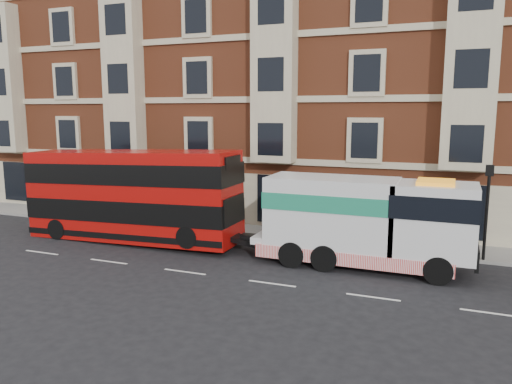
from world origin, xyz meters
TOP-DOWN VIEW (x-y plane):
  - ground at (0.00, 0.00)m, footprint 120.00×120.00m
  - sidewalk at (0.00, 7.50)m, footprint 90.00×3.00m
  - victorian_terrace at (0.50, 15.00)m, footprint 45.00×12.00m
  - lamp_post_west at (-6.00, 6.20)m, footprint 0.35×0.15m
  - lamp_post_east at (12.00, 6.20)m, footprint 0.35×0.15m
  - double_decker_bus at (-5.19, 3.55)m, footprint 11.83×2.72m
  - tow_truck at (6.87, 3.55)m, footprint 9.47×2.80m
  - pedestrian at (-12.71, 6.30)m, footprint 0.61×0.43m

SIDE VIEW (x-z plane):
  - ground at x=0.00m, z-range 0.00..0.00m
  - sidewalk at x=0.00m, z-range 0.00..0.15m
  - pedestrian at x=-12.71m, z-range 0.15..1.74m
  - tow_truck at x=6.87m, z-range 0.12..4.07m
  - double_decker_bus at x=-5.19m, z-range 0.14..4.93m
  - lamp_post_west at x=-6.00m, z-range 0.50..4.85m
  - lamp_post_east at x=12.00m, z-range 0.50..4.85m
  - victorian_terrace at x=0.50m, z-range -0.13..20.27m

